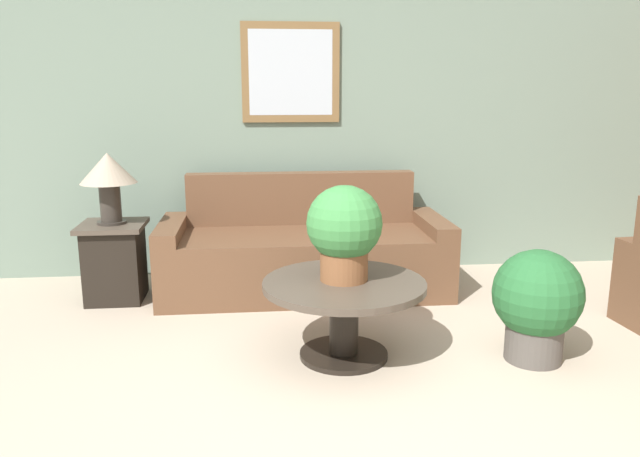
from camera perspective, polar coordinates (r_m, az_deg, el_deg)
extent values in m
cube|color=slate|center=(5.35, 0.30, 9.83)|extent=(7.83, 0.06, 2.60)
cube|color=brown|center=(5.28, -2.70, 14.05)|extent=(0.81, 0.03, 0.80)
cube|color=#B2BCC6|center=(5.27, -2.69, 14.05)|extent=(0.69, 0.01, 0.68)
cube|color=brown|center=(4.89, -1.42, -3.09)|extent=(1.85, 0.87, 0.48)
cube|color=brown|center=(5.14, -1.76, 2.81)|extent=(1.85, 0.16, 0.42)
cube|color=brown|center=(4.91, -13.35, -2.78)|extent=(0.18, 0.87, 0.58)
cube|color=brown|center=(5.06, 10.14, -2.18)|extent=(0.18, 0.87, 0.58)
cylinder|color=black|center=(3.81, 2.17, -11.40)|extent=(0.53, 0.53, 0.03)
cylinder|color=black|center=(3.73, 2.20, -8.37)|extent=(0.17, 0.17, 0.40)
cylinder|color=#473D33|center=(3.66, 2.23, -5.14)|extent=(0.96, 0.96, 0.04)
cube|color=black|center=(4.94, -18.23, -3.11)|extent=(0.40, 0.40, 0.56)
cube|color=#473D33|center=(4.87, -18.47, 0.24)|extent=(0.47, 0.47, 0.03)
cylinder|color=#2D2823|center=(4.86, -18.49, 0.56)|extent=(0.21, 0.21, 0.02)
cylinder|color=#2D2823|center=(4.84, -18.62, 2.31)|extent=(0.15, 0.15, 0.28)
cone|color=gray|center=(4.80, -18.83, 5.26)|extent=(0.41, 0.41, 0.22)
cylinder|color=brown|center=(3.65, 2.20, -3.39)|extent=(0.28, 0.28, 0.17)
sphere|color=#387A3D|center=(3.59, 2.24, 0.49)|extent=(0.44, 0.44, 0.44)
cylinder|color=#4C4742|center=(3.94, 18.95, -9.83)|extent=(0.33, 0.33, 0.21)
sphere|color=#235B2D|center=(3.84, 19.27, -5.66)|extent=(0.52, 0.52, 0.52)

